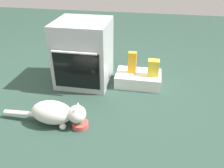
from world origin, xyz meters
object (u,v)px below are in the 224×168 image
at_px(oven, 84,53).
at_px(snack_bag, 153,68).
at_px(pantry_cabinet, 138,79).
at_px(juice_carton, 132,63).
at_px(cat, 56,113).
at_px(food_bowl, 80,124).

relative_size(oven, snack_bag, 3.89).
bearing_deg(pantry_cabinet, juice_carton, 171.15).
bearing_deg(juice_carton, oven, -175.67).
bearing_deg(cat, juice_carton, 56.80).
relative_size(juice_carton, snack_bag, 1.33).
height_order(oven, juice_carton, oven).
distance_m(oven, pantry_cabinet, 0.67).
relative_size(pantry_cabinet, cat, 0.65).
bearing_deg(cat, food_bowl, 0.00).
bearing_deg(cat, oven, 88.79).
bearing_deg(cat, pantry_cabinet, 52.84).
bearing_deg(oven, snack_bag, 0.69).
bearing_deg(snack_bag, oven, -179.31).
bearing_deg(snack_bag, food_bowl, -125.94).
bearing_deg(oven, pantry_cabinet, 2.64).
bearing_deg(oven, food_bowl, -77.08).
distance_m(food_bowl, snack_bag, 1.02).
bearing_deg(snack_bag, pantry_cabinet, 173.00).
distance_m(pantry_cabinet, food_bowl, 0.93).
relative_size(oven, pantry_cabinet, 1.40).
bearing_deg(snack_bag, cat, -134.60).
xyz_separation_m(oven, food_bowl, (0.18, -0.80, -0.32)).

